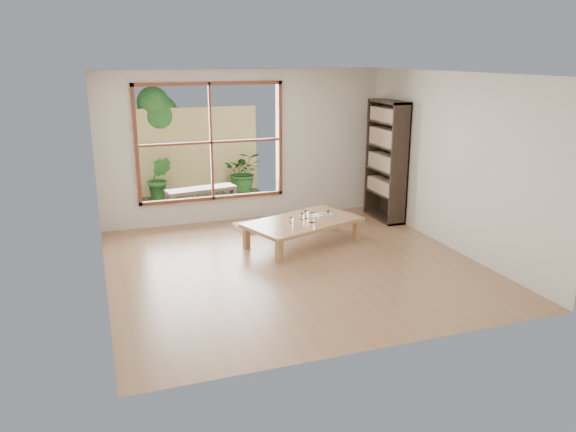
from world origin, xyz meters
The scene contains 15 objects.
ground centered at (0.00, 0.00, 0.00)m, with size 5.00×5.00×0.00m, color #936849.
low_table centered at (0.44, 0.78, 0.33)m, with size 1.96×1.51×0.38m.
floor_cushion centered at (-0.09, 1.80, 0.04)m, with size 0.51×0.51×0.07m, color beige.
bookshelf centered at (2.31, 1.60, 1.04)m, with size 0.33×0.94×2.08m, color #31231B.
glass_tall centered at (0.54, 0.63, 0.45)m, with size 0.08×0.08×0.15m, color silver.
glass_mid centered at (0.54, 0.88, 0.44)m, with size 0.08×0.08×0.11m, color silver.
glass_short centered at (0.46, 0.83, 0.42)m, with size 0.07×0.07×0.09m, color silver.
glass_small centered at (0.23, 0.71, 0.42)m, with size 0.07×0.07×0.08m, color silver.
food_tray centered at (0.89, 0.94, 0.40)m, with size 0.27×0.20×0.08m.
deck centered at (-0.60, 3.56, 0.00)m, with size 2.80×2.00×0.05m, color #342D26.
garden_bench centered at (-0.66, 3.21, 0.38)m, with size 1.35×0.60×0.41m.
bamboo_fence centered at (-0.60, 4.56, 0.90)m, with size 2.80×0.06×1.80m, color #D3BA6C.
shrub_right centered at (0.45, 4.28, 0.46)m, with size 0.78×0.68×0.87m, color #306726.
shrub_left centered at (-1.31, 4.18, 0.46)m, with size 0.48×0.39×0.88m, color #306726.
garden_tree centered at (-1.28, 4.86, 1.63)m, with size 1.04×0.85×2.22m.
Camera 1 is at (-2.51, -6.93, 2.84)m, focal length 35.00 mm.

